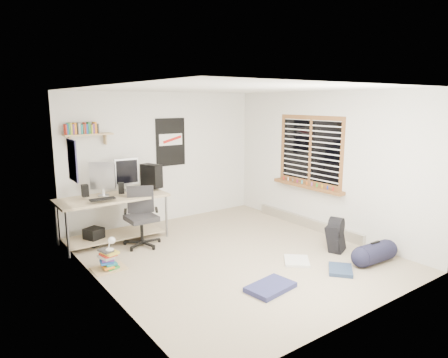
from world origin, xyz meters
TOP-DOWN VIEW (x-y plane):
  - floor at (0.00, 0.00)m, footprint 4.00×4.50m
  - ceiling at (0.00, 0.00)m, footprint 4.00×4.50m
  - back_wall at (0.00, 2.25)m, footprint 4.00×0.01m
  - left_wall at (-2.00, 0.00)m, footprint 0.01×4.50m
  - right_wall at (2.00, 0.00)m, footprint 0.01×4.50m
  - desk at (-1.26, 1.69)m, footprint 1.91×1.17m
  - monitor_left at (-1.36, 1.81)m, footprint 0.40×0.33m
  - monitor_right at (-0.89, 1.94)m, footprint 0.43×0.13m
  - pc_tower at (-0.48, 1.82)m, footprint 0.29×0.43m
  - keyboard at (-1.51, 1.42)m, footprint 0.40×0.16m
  - speaker_left at (-1.67, 1.78)m, footprint 0.10×0.10m
  - speaker_right at (-1.11, 1.65)m, footprint 0.12×0.12m
  - office_chair at (-0.97, 1.21)m, footprint 0.83×0.83m
  - wall_shelf at (-1.45, 2.14)m, footprint 0.80×0.22m
  - poster_back_wall at (0.15, 2.23)m, footprint 0.62×0.03m
  - poster_left_wall at (-1.99, 1.20)m, footprint 0.02×0.42m
  - window at (1.95, 0.30)m, footprint 0.10×1.50m
  - baseboard_heater at (1.96, 0.30)m, footprint 0.08×2.50m
  - backpack at (1.42, -0.79)m, footprint 0.40×0.37m
  - duffel_bag at (1.48, -1.45)m, footprint 0.32×0.32m
  - tshirt at (0.58, -0.77)m, footprint 0.54×0.54m
  - jeans_a at (-0.32, -1.19)m, footprint 0.65×0.47m
  - jeans_b at (0.83, -1.36)m, footprint 0.52×0.51m
  - book_stack at (-1.75, 0.61)m, footprint 0.50×0.46m
  - desk_lamp at (-1.73, 0.59)m, footprint 0.13×0.20m
  - subwoofer at (-1.60, 1.70)m, footprint 0.34×0.34m

SIDE VIEW (x-z plane):
  - floor at x=0.00m, z-range -0.01..0.00m
  - tshirt at x=0.58m, z-range 0.00..0.04m
  - jeans_b at x=0.83m, z-range 0.00..0.05m
  - jeans_a at x=-0.32m, z-range 0.00..0.06m
  - baseboard_heater at x=1.96m, z-range 0.00..0.18m
  - duffel_bag at x=1.48m, z-range -0.16..0.44m
  - subwoofer at x=-1.60m, z-range 0.00..0.28m
  - book_stack at x=-1.75m, z-range 0.01..0.29m
  - backpack at x=1.42m, z-range -0.02..0.42m
  - desk at x=-1.26m, z-range -0.04..0.77m
  - desk_lamp at x=-1.73m, z-range 0.29..0.47m
  - office_chair at x=-0.97m, z-range 0.01..0.97m
  - keyboard at x=-1.51m, z-range 0.81..0.83m
  - speaker_right at x=-1.11m, z-range 0.81..1.00m
  - speaker_left at x=-1.67m, z-range 0.81..1.01m
  - pc_tower at x=-0.48m, z-range 0.81..1.22m
  - monitor_left at x=-1.36m, z-range 0.81..1.27m
  - monitor_right at x=-0.89m, z-range 0.81..1.27m
  - back_wall at x=0.00m, z-range 0.00..2.50m
  - left_wall at x=-2.00m, z-range 0.00..2.50m
  - right_wall at x=2.00m, z-range 0.00..2.50m
  - window at x=1.95m, z-range 0.82..2.08m
  - poster_left_wall at x=-1.99m, z-range 1.20..1.80m
  - poster_back_wall at x=0.15m, z-range 1.09..2.01m
  - wall_shelf at x=-1.45m, z-range 1.66..1.90m
  - ceiling at x=0.00m, z-range 2.50..2.51m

